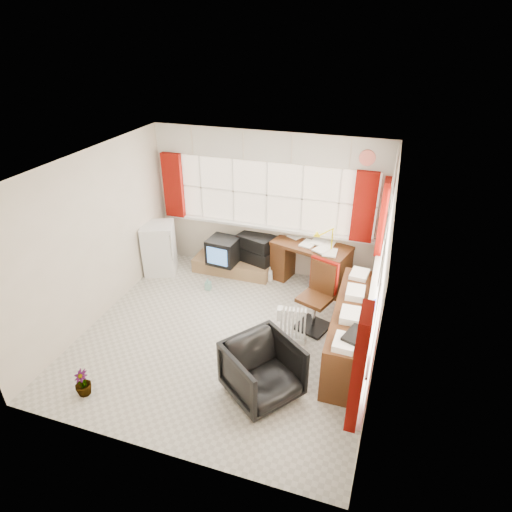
{
  "coord_description": "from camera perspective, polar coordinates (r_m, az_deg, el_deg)",
  "views": [
    {
      "loc": [
        1.91,
        -4.5,
        3.97
      ],
      "look_at": [
        0.27,
        0.55,
        1.07
      ],
      "focal_mm": 30.0,
      "sensor_mm": 36.0,
      "label": 1
    }
  ],
  "objects": [
    {
      "name": "crt_tv",
      "position": [
        7.48,
        -4.39,
        0.7
      ],
      "size": [
        0.54,
        0.51,
        0.45
      ],
      "color": "black",
      "rests_on": "tv_bench"
    },
    {
      "name": "spray_bottle_b",
      "position": [
        7.26,
        -6.42,
        -3.74
      ],
      "size": [
        0.1,
        0.1,
        0.21
      ],
      "primitive_type": "imported",
      "rotation": [
        0.0,
        0.0,
        0.06
      ],
      "color": "#80BFAF",
      "rests_on": "ground"
    },
    {
      "name": "window_back",
      "position": [
        7.37,
        1.35,
        4.39
      ],
      "size": [
        3.7,
        0.12,
        3.6
      ],
      "color": "beige",
      "rests_on": "room_walls"
    },
    {
      "name": "ground",
      "position": [
        6.3,
        -3.97,
        -10.54
      ],
      "size": [
        4.0,
        4.0,
        0.0
      ],
      "primitive_type": "plane",
      "color": "beige",
      "rests_on": "ground"
    },
    {
      "name": "credenza",
      "position": [
        5.91,
        12.66,
        -9.48
      ],
      "size": [
        0.5,
        2.0,
        0.85
      ],
      "color": "#552814",
      "rests_on": "ground"
    },
    {
      "name": "hifi_stack",
      "position": [
        7.54,
        0.04,
        1.05
      ],
      "size": [
        0.76,
        0.6,
        0.48
      ],
      "color": "black",
      "rests_on": "tv_bench"
    },
    {
      "name": "curtains",
      "position": [
        6.06,
        7.01,
        3.88
      ],
      "size": [
        3.83,
        3.83,
        1.15
      ],
      "color": "maroon",
      "rests_on": "room_walls"
    },
    {
      "name": "window_right",
      "position": [
        5.42,
        15.29,
        -6.47
      ],
      "size": [
        0.12,
        3.7,
        3.6
      ],
      "color": "beige",
      "rests_on": "room_walls"
    },
    {
      "name": "file_tray",
      "position": [
        5.1,
        13.46,
        -10.66
      ],
      "size": [
        0.38,
        0.43,
        0.12
      ],
      "primitive_type": "cube",
      "rotation": [
        0.0,
        0.0,
        -0.35
      ],
      "color": "black",
      "rests_on": "credenza"
    },
    {
      "name": "office_chair",
      "position": [
        5.22,
        0.89,
        -15.03
      ],
      "size": [
        1.11,
        1.1,
        0.73
      ],
      "primitive_type": "imported",
      "rotation": [
        0.0,
        0.0,
        0.92
      ],
      "color": "black",
      "rests_on": "ground"
    },
    {
      "name": "flower_vase",
      "position": [
        5.74,
        -22.12,
        -15.4
      ],
      "size": [
        0.25,
        0.25,
        0.35
      ],
      "primitive_type": "imported",
      "rotation": [
        0.0,
        0.0,
        -0.32
      ],
      "color": "black",
      "rests_on": "ground"
    },
    {
      "name": "spray_bottle_a",
      "position": [
        7.44,
        1.87,
        -2.42
      ],
      "size": [
        0.13,
        0.13,
        0.27
      ],
      "primitive_type": "imported",
      "rotation": [
        0.0,
        0.0,
        0.28
      ],
      "color": "white",
      "rests_on": "ground"
    },
    {
      "name": "overhead_cabinets",
      "position": [
        5.82,
        8.13,
        11.15
      ],
      "size": [
        3.98,
        3.98,
        0.48
      ],
      "color": "silver",
      "rests_on": "room_walls"
    },
    {
      "name": "desk_lamp",
      "position": [
        6.88,
        10.17,
        2.84
      ],
      "size": [
        0.14,
        0.12,
        0.42
      ],
      "color": "#F2EC0A",
      "rests_on": "desk"
    },
    {
      "name": "tv_bench",
      "position": [
        7.71,
        -3.12,
        -1.3
      ],
      "size": [
        1.4,
        0.5,
        0.25
      ],
      "primitive_type": "cube",
      "color": "#A27751",
      "rests_on": "ground"
    },
    {
      "name": "desk",
      "position": [
        7.31,
        7.29,
        -0.74
      ],
      "size": [
        1.4,
        0.95,
        0.78
      ],
      "color": "#552814",
      "rests_on": "ground"
    },
    {
      "name": "task_chair",
      "position": [
        6.24,
        8.43,
        -4.83
      ],
      "size": [
        0.57,
        0.59,
        1.06
      ],
      "color": "black",
      "rests_on": "ground"
    },
    {
      "name": "mini_fridge",
      "position": [
        7.78,
        -12.77,
        1.02
      ],
      "size": [
        0.7,
        0.7,
        0.91
      ],
      "color": "white",
      "rests_on": "ground"
    },
    {
      "name": "room_walls",
      "position": [
        5.48,
        -4.49,
        1.72
      ],
      "size": [
        4.0,
        4.0,
        4.0
      ],
      "color": "beige",
      "rests_on": "ground"
    },
    {
      "name": "radiator",
      "position": [
        6.09,
        4.94,
        -9.54
      ],
      "size": [
        0.38,
        0.19,
        0.54
      ],
      "color": "white",
      "rests_on": "ground"
    }
  ]
}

